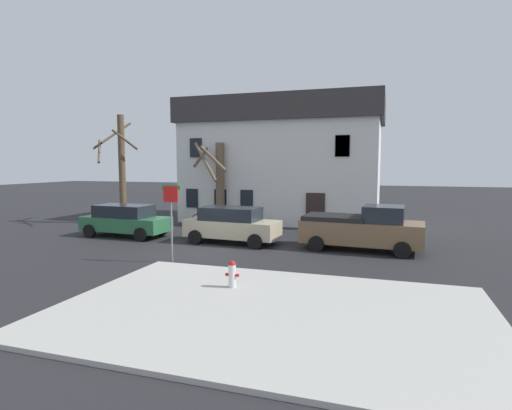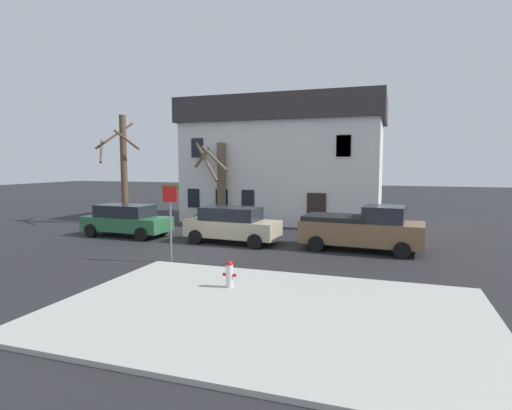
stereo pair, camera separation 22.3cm
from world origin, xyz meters
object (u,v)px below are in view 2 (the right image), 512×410
pickup_truck_brown (363,229)px  tree_bare_near (123,166)px  car_beige_wagon (232,224)px  fire_hydrant (229,273)px  bicycle_leaning (207,219)px  building_main (285,160)px  street_sign_pole (170,209)px  tree_bare_mid (220,178)px  car_green_wagon (126,220)px

pickup_truck_brown → tree_bare_near: bearing=166.0°
tree_bare_near → car_beige_wagon: tree_bare_near is taller
tree_bare_near → pickup_truck_brown: 15.75m
fire_hydrant → bicycle_leaning: size_ratio=0.49×
building_main → bicycle_leaning: (-3.92, -3.94, -3.69)m
car_beige_wagon → street_sign_pole: street_sign_pole is taller
bicycle_leaning → tree_bare_mid: bearing=18.9°
street_sign_pole → bicycle_leaning: (-2.89, 9.38, -1.71)m
building_main → tree_bare_mid: building_main is taller
car_green_wagon → car_beige_wagon: car_beige_wagon is taller
building_main → street_sign_pole: (-1.03, -13.31, -1.99)m
car_green_wagon → street_sign_pole: 6.91m
building_main → street_sign_pole: building_main is taller
car_beige_wagon → fire_hydrant: bearing=-68.8°
tree_bare_near → tree_bare_mid: bearing=11.9°
building_main → car_beige_wagon: building_main is taller
car_green_wagon → bicycle_leaning: bearing=65.2°
tree_bare_mid → pickup_truck_brown: size_ratio=1.12×
tree_bare_near → street_sign_pole: tree_bare_near is taller
car_beige_wagon → bicycle_leaning: bearing=126.2°
fire_hydrant → car_beige_wagon: bearing=111.2°
pickup_truck_brown → bicycle_leaning: bearing=153.8°
pickup_truck_brown → fire_hydrant: size_ratio=6.58×
building_main → car_beige_wagon: bearing=-91.7°
tree_bare_mid → fire_hydrant: size_ratio=7.36×
tree_bare_near → fire_hydrant: 16.36m
tree_bare_mid → bicycle_leaning: size_ratio=3.61×
car_green_wagon → street_sign_pole: (5.20, -4.38, 1.21)m
building_main → car_beige_wagon: size_ratio=2.84×
tree_bare_near → pickup_truck_brown: bearing=-14.0°
building_main → pickup_truck_brown: building_main is taller
car_green_wagon → tree_bare_mid: bearing=59.8°
building_main → car_green_wagon: bearing=-124.9°
car_green_wagon → building_main: bearing=55.1°
car_beige_wagon → bicycle_leaning: (-3.66, 5.00, -0.53)m
car_green_wagon → tree_bare_near: bearing=127.6°
tree_bare_mid → car_green_wagon: bearing=-120.2°
bicycle_leaning → tree_bare_near: bearing=-169.1°
car_green_wagon → bicycle_leaning: car_green_wagon is taller
bicycle_leaning → car_beige_wagon: bearing=-53.8°
tree_bare_near → street_sign_pole: (8.25, -8.35, -1.55)m
tree_bare_near → car_beige_wagon: size_ratio=1.50×
car_beige_wagon → pickup_truck_brown: bearing=2.1°
tree_bare_near → tree_bare_mid: (6.11, 1.29, -0.74)m
tree_bare_mid → bicycle_leaning: tree_bare_mid is taller
street_sign_pole → tree_bare_mid: bearing=102.5°
building_main → fire_hydrant: 16.50m
building_main → street_sign_pole: bearing=-94.4°
tree_bare_near → building_main: bearing=28.1°
fire_hydrant → street_sign_pole: (-3.48, 2.62, 1.54)m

